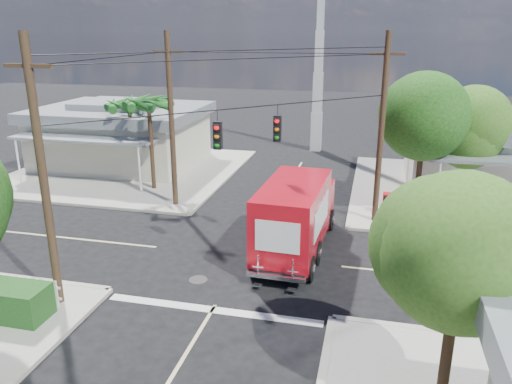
% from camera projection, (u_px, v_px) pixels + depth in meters
% --- Properties ---
extents(ground, '(120.00, 120.00, 0.00)m').
position_uv_depth(ground, '(245.00, 256.00, 20.83)').
color(ground, black).
rests_on(ground, ground).
extents(sidewalk_ne, '(14.12, 14.12, 0.14)m').
position_uv_depth(sidewalk_ne, '(477.00, 194.00, 28.45)').
color(sidewalk_ne, '#A19B91').
rests_on(sidewalk_ne, ground).
extents(sidewalk_nw, '(14.12, 14.12, 0.14)m').
position_uv_depth(sidewalk_nw, '(129.00, 171.00, 33.28)').
color(sidewalk_nw, '#A19B91').
rests_on(sidewalk_nw, ground).
extents(road_markings, '(32.00, 32.00, 0.01)m').
position_uv_depth(road_markings, '(235.00, 272.00, 19.46)').
color(road_markings, beige).
rests_on(road_markings, ground).
extents(building_ne, '(11.80, 10.20, 4.50)m').
position_uv_depth(building_ne, '(510.00, 153.00, 28.40)').
color(building_ne, silver).
rests_on(building_ne, sidewalk_ne).
extents(building_nw, '(10.80, 10.20, 4.30)m').
position_uv_depth(building_nw, '(122.00, 134.00, 34.33)').
color(building_nw, beige).
rests_on(building_nw, sidewalk_nw).
extents(radio_tower, '(0.80, 0.80, 17.00)m').
position_uv_depth(radio_tower, '(318.00, 77.00, 37.46)').
color(radio_tower, silver).
rests_on(radio_tower, ground).
extents(tree_ne_front, '(4.21, 4.14, 6.66)m').
position_uv_depth(tree_ne_front, '(424.00, 123.00, 24.00)').
color(tree_ne_front, '#422D1C').
rests_on(tree_ne_front, sidewalk_ne).
extents(tree_ne_back, '(3.77, 3.66, 5.82)m').
position_uv_depth(tree_ne_back, '(473.00, 128.00, 25.64)').
color(tree_ne_back, '#422D1C').
rests_on(tree_ne_back, sidewalk_ne).
extents(tree_se, '(3.67, 3.54, 5.62)m').
position_uv_depth(tree_se, '(461.00, 259.00, 11.32)').
color(tree_se, '#422D1C').
rests_on(tree_se, sidewalk_se).
extents(palm_nw_front, '(3.01, 3.08, 5.59)m').
position_uv_depth(palm_nw_front, '(149.00, 104.00, 27.87)').
color(palm_nw_front, '#422D1C').
rests_on(palm_nw_front, sidewalk_nw).
extents(palm_nw_back, '(3.01, 3.08, 5.19)m').
position_uv_depth(palm_nw_back, '(129.00, 106.00, 29.81)').
color(palm_nw_back, '#422D1C').
rests_on(palm_nw_back, sidewalk_nw).
extents(utility_poles, '(12.00, 10.68, 9.00)m').
position_uv_depth(utility_poles, '(218.00, 137.00, 21.22)').
color(utility_poles, '#473321').
rests_on(utility_poles, ground).
extents(vending_boxes, '(1.90, 0.50, 1.10)m').
position_uv_depth(vending_boxes, '(402.00, 205.00, 24.90)').
color(vending_boxes, '#A00E14').
rests_on(vending_boxes, sidewalk_ne).
extents(delivery_truck, '(2.69, 7.49, 3.19)m').
position_uv_depth(delivery_truck, '(296.00, 215.00, 20.86)').
color(delivery_truck, black).
rests_on(delivery_truck, ground).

